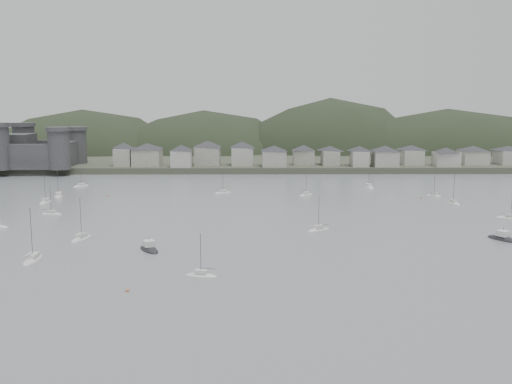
{
  "coord_description": "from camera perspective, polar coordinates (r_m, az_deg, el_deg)",
  "views": [
    {
      "loc": [
        -1.81,
        -105.43,
        33.82
      ],
      "look_at": [
        0.0,
        75.0,
        6.0
      ],
      "focal_mm": 40.33,
      "sensor_mm": 36.0,
      "label": 1
    }
  ],
  "objects": [
    {
      "name": "motor_launch_near",
      "position": [
        157.15,
        23.29,
        -4.28
      ],
      "size": [
        7.07,
        9.2,
        4.08
      ],
      "rotation": [
        0.0,
        0.0,
        0.51
      ],
      "color": "black",
      "rests_on": "ground"
    },
    {
      "name": "motor_launch_far",
      "position": [
        136.77,
        -10.56,
        -5.58
      ],
      "size": [
        6.94,
        8.96,
        4.03
      ],
      "rotation": [
        0.0,
        0.0,
        3.66
      ],
      "color": "black",
      "rests_on": "ground"
    },
    {
      "name": "far_shore_land",
      "position": [
        401.73,
        -0.32,
        4.15
      ],
      "size": [
        900.0,
        250.0,
        3.0
      ],
      "primitive_type": "cube",
      "color": "#383D2D",
      "rests_on": "ground"
    },
    {
      "name": "forested_ridge",
      "position": [
        377.59,
        0.44,
        1.9
      ],
      "size": [
        851.55,
        103.94,
        102.57
      ],
      "color": "black",
      "rests_on": "ground"
    },
    {
      "name": "castle",
      "position": [
        309.59,
        -23.07,
        3.83
      ],
      "size": [
        66.0,
        43.0,
        20.0
      ],
      "color": "#343436",
      "rests_on": "far_shore_land"
    },
    {
      "name": "waterfront_town",
      "position": [
        294.56,
        9.69,
        3.74
      ],
      "size": [
        451.48,
        28.46,
        12.92
      ],
      "color": "gray",
      "rests_on": "far_shore_land"
    },
    {
      "name": "mooring_buoys",
      "position": [
        174.98,
        -4.45,
        -2.36
      ],
      "size": [
        155.43,
        119.63,
        0.7
      ],
      "color": "#BD693F",
      "rests_on": "ground"
    },
    {
      "name": "ground",
      "position": [
        110.73,
        0.39,
        -9.02
      ],
      "size": [
        900.0,
        900.0,
        0.0
      ],
      "primitive_type": "plane",
      "color": "slate",
      "rests_on": "ground"
    },
    {
      "name": "moored_fleet",
      "position": [
        171.01,
        -7.89,
        -2.67
      ],
      "size": [
        200.83,
        146.74,
        12.94
      ],
      "color": "silver",
      "rests_on": "ground"
    }
  ]
}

